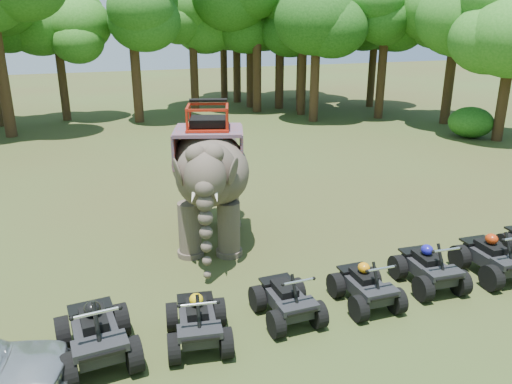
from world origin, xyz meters
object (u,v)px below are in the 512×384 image
Objects in this scene: atv_0 at (95,327)px; atv_3 at (366,281)px; atv_1 at (197,315)px; atv_5 at (494,252)px; atv_2 at (287,293)px; elephant at (209,174)px; atv_4 at (430,262)px.

atv_0 is 5.62m from atv_3.
atv_1 is 0.94× the size of atv_5.
atv_0 is 3.79m from atv_2.
atv_5 is (3.59, 0.01, 0.06)m from atv_3.
atv_0 is 1.86m from atv_1.
elephant is 2.96× the size of atv_2.
atv_5 is (5.80, -4.47, -1.31)m from elephant.
atv_2 is 0.96× the size of atv_4.
elephant is 4.97m from atv_1.
atv_2 is (0.38, -4.37, -1.37)m from elephant.
atv_3 is (5.62, -0.13, -0.10)m from atv_0.
atv_1 is at bearing -175.76° from atv_5.
elephant is 2.83× the size of atv_4.
atv_5 reaches higher than atv_2.
atv_2 is 3.64m from atv_4.
atv_1 is 1.95m from atv_2.
elephant is 6.05m from atv_4.
atv_4 is at bearing 0.44° from atv_2.
atv_0 reaches higher than atv_4.
atv_2 is at bearing -177.21° from atv_5.
atv_2 is 5.43m from atv_5.
atv_3 is at bearing -3.85° from atv_2.
atv_1 is at bearing -173.14° from atv_4.
atv_1 is (1.85, -0.17, -0.08)m from atv_0.
atv_5 is at bearing 10.26° from atv_1.
atv_1 is 5.58m from atv_4.
atv_2 is at bearing -174.41° from atv_4.
elephant is at bearing 146.24° from atv_5.
atv_0 is (-3.41, -4.36, -1.27)m from elephant.
atv_0 is at bearing -174.93° from atv_4.
elephant reaches higher than atv_1.
atv_2 is at bearing -66.94° from elephant.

